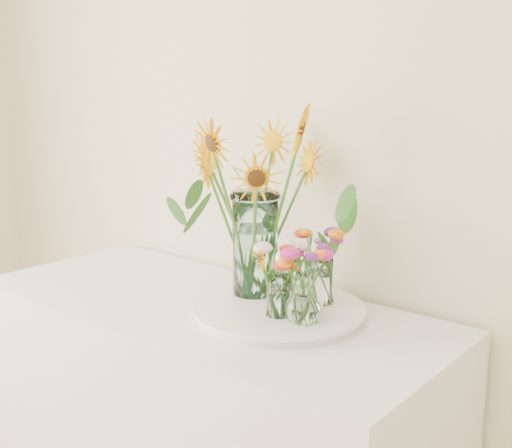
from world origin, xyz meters
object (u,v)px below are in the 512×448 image
Objects in this scene: counter at (206,448)px; tray at (279,312)px; small_vase_a at (280,295)px; small_vase_b at (303,298)px; mason_jar at (255,244)px; small_vase_c at (318,281)px.

tray is (0.23, 0.05, 0.46)m from counter.
tray is 0.10m from small_vase_a.
mason_jar is at bearing 157.33° from small_vase_b.
small_vase_b is at bearing -70.52° from small_vase_c.
small_vase_a is 0.07m from small_vase_b.
mason_jar reaches higher than small_vase_c.
counter is 3.26× the size of tray.
tray is at bearing 155.07° from small_vase_b.
tray is at bearing 11.83° from counter.
mason_jar is (0.11, 0.09, 0.62)m from counter.
tray is 1.47× the size of mason_jar.
tray is at bearing -20.35° from mason_jar.
mason_jar reaches higher than small_vase_a.
small_vase_a reaches higher than tray.
counter is 0.52m from tray.
tray is at bearing -127.10° from small_vase_c.
small_vase_a is (0.27, -0.01, 0.53)m from counter.
small_vase_c is at bearing 109.48° from small_vase_b.
counter is 10.59× the size of small_vase_c.
small_vase_a is (0.16, -0.10, -0.09)m from mason_jar.
small_vase_b is (0.07, 0.00, 0.01)m from small_vase_a.
small_vase_c reaches higher than small_vase_b.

